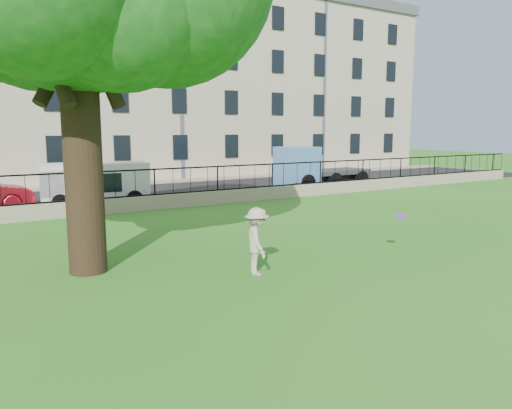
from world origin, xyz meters
TOP-DOWN VIEW (x-y plane):
  - ground at (0.00, 0.00)m, footprint 120.00×120.00m
  - retaining_wall at (0.00, 12.00)m, footprint 50.00×0.40m
  - iron_railing at (0.00, 12.00)m, footprint 50.00×0.05m
  - street at (0.00, 16.70)m, footprint 60.00×9.00m
  - sidewalk at (0.00, 21.90)m, footprint 60.00×1.40m
  - building_row at (0.00, 27.57)m, footprint 56.40×10.40m
  - man at (-1.48, 1.58)m, footprint 0.88×1.16m
  - frisbee at (2.62, 0.95)m, footprint 0.32×0.33m
  - white_van at (-1.85, 14.40)m, footprint 4.71×2.33m
  - blue_truck at (11.30, 14.69)m, footprint 5.76×2.22m

SIDE VIEW (x-z plane):
  - ground at x=0.00m, z-range 0.00..0.00m
  - street at x=0.00m, z-range 0.00..0.01m
  - sidewalk at x=0.00m, z-range 0.00..0.12m
  - retaining_wall at x=0.00m, z-range 0.00..0.60m
  - man at x=-1.48m, z-range 0.00..1.59m
  - white_van at x=-1.85m, z-range 0.00..1.90m
  - frisbee at x=2.62m, z-range 1.02..1.15m
  - iron_railing at x=0.00m, z-range 0.59..1.72m
  - blue_truck at x=11.30m, z-range 0.00..2.39m
  - building_row at x=0.00m, z-range 0.02..13.82m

